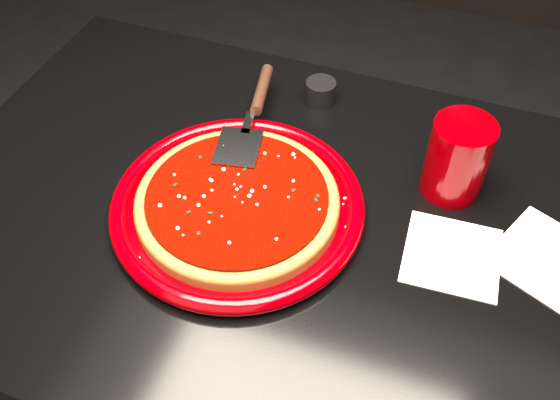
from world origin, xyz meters
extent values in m
cube|color=black|center=(0.00, 0.00, 0.38)|extent=(1.20, 0.80, 0.75)
cylinder|color=#760003|center=(-0.08, -0.02, 0.76)|extent=(0.42, 0.42, 0.03)
cylinder|color=brown|center=(-0.08, -0.02, 0.77)|extent=(0.33, 0.33, 0.02)
torus|color=brown|center=(-0.08, -0.02, 0.78)|extent=(0.33, 0.33, 0.02)
cylinder|color=#6F0700|center=(-0.08, -0.02, 0.78)|extent=(0.30, 0.30, 0.01)
cylinder|color=#870003|center=(0.22, 0.15, 0.82)|extent=(0.12, 0.12, 0.14)
cube|color=white|center=(0.25, 0.02, 0.75)|extent=(0.15, 0.15, 0.00)
cube|color=white|center=(0.39, 0.06, 0.75)|extent=(0.19, 0.19, 0.00)
cylinder|color=black|center=(-0.04, 0.29, 0.77)|extent=(0.07, 0.07, 0.04)
camera|label=1|loc=(0.21, -0.60, 1.50)|focal=40.00mm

